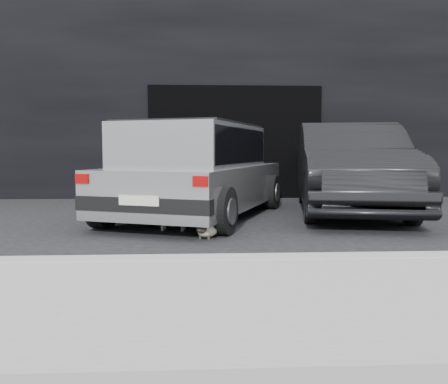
{
  "coord_description": "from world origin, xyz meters",
  "views": [
    {
      "loc": [
        0.16,
        -7.03,
        1.13
      ],
      "look_at": [
        0.47,
        -1.0,
        0.59
      ],
      "focal_mm": 38.0,
      "sensor_mm": 36.0,
      "label": 1
    }
  ],
  "objects_px": {
    "cat_siamese": "(207,230)",
    "cat_white": "(176,219)",
    "second_car": "(349,168)",
    "silver_hatchback": "(197,167)"
  },
  "relations": [
    {
      "from": "cat_siamese",
      "to": "cat_white",
      "type": "relative_size",
      "value": 0.92
    },
    {
      "from": "second_car",
      "to": "cat_siamese",
      "type": "distance_m",
      "value": 3.62
    },
    {
      "from": "cat_siamese",
      "to": "cat_white",
      "type": "distance_m",
      "value": 0.75
    },
    {
      "from": "cat_siamese",
      "to": "cat_white",
      "type": "height_order",
      "value": "cat_white"
    },
    {
      "from": "cat_white",
      "to": "silver_hatchback",
      "type": "bearing_deg",
      "value": 179.42
    },
    {
      "from": "silver_hatchback",
      "to": "cat_white",
      "type": "height_order",
      "value": "silver_hatchback"
    },
    {
      "from": "second_car",
      "to": "cat_white",
      "type": "bearing_deg",
      "value": -139.35
    },
    {
      "from": "silver_hatchback",
      "to": "cat_siamese",
      "type": "bearing_deg",
      "value": -64.59
    },
    {
      "from": "second_car",
      "to": "cat_siamese",
      "type": "relative_size",
      "value": 7.5
    },
    {
      "from": "second_car",
      "to": "cat_siamese",
      "type": "bearing_deg",
      "value": -127.16
    }
  ]
}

